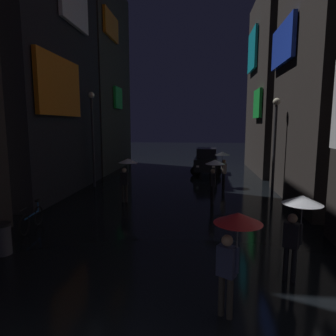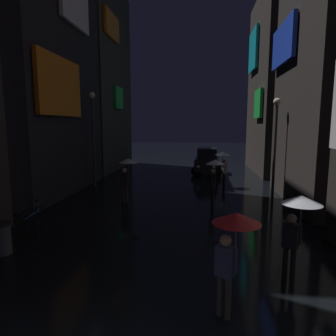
{
  "view_description": "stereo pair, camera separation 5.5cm",
  "coord_description": "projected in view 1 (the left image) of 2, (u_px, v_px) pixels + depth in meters",
  "views": [
    {
      "loc": [
        1.29,
        -2.29,
        3.71
      ],
      "look_at": [
        0.0,
        9.79,
        1.95
      ],
      "focal_mm": 32.0,
      "sensor_mm": 36.0,
      "label": 1
    },
    {
      "loc": [
        1.34,
        -2.28,
        3.71
      ],
      "look_at": [
        0.0,
        9.79,
        1.95
      ],
      "focal_mm": 32.0,
      "sensor_mm": 36.0,
      "label": 2
    }
  ],
  "objects": [
    {
      "name": "building_left_mid",
      "position": [
        31.0,
        5.0,
        15.41
      ],
      "size": [
        4.25,
        8.67,
        19.65
      ],
      "color": "black",
      "rests_on": "ground"
    },
    {
      "name": "pedestrian_foreground_left_clear",
      "position": [
        299.0,
        214.0,
        6.88
      ],
      "size": [
        0.9,
        0.9,
        2.12
      ],
      "color": "black",
      "rests_on": "ground"
    },
    {
      "name": "bicycle_parked_at_storefront",
      "position": [
        32.0,
        219.0,
        10.61
      ],
      "size": [
        0.25,
        1.82,
        0.96
      ],
      "color": "black",
      "rests_on": "ground"
    },
    {
      "name": "building_left_far",
      "position": [
        94.0,
        79.0,
        24.62
      ],
      "size": [
        4.25,
        8.69,
        14.85
      ],
      "color": "#33302D",
      "rests_on": "ground"
    },
    {
      "name": "streetlamp_left_far",
      "position": [
        93.0,
        128.0,
        17.56
      ],
      "size": [
        0.36,
        0.36,
        5.59
      ],
      "color": "#2D2D33",
      "rests_on": "ground"
    },
    {
      "name": "streetlamp_right_far",
      "position": [
        275.0,
        136.0,
        14.88
      ],
      "size": [
        0.36,
        0.36,
        5.01
      ],
      "color": "#2D2D33",
      "rests_on": "ground"
    },
    {
      "name": "pedestrian_midstreet_centre_clear",
      "position": [
        127.0,
        168.0,
        14.24
      ],
      "size": [
        0.9,
        0.9,
        2.12
      ],
      "color": "#38332D",
      "rests_on": "ground"
    },
    {
      "name": "pedestrian_foreground_right_clear",
      "position": [
        214.0,
        169.0,
        13.81
      ],
      "size": [
        0.9,
        0.9,
        2.12
      ],
      "color": "black",
      "rests_on": "ground"
    },
    {
      "name": "trash_bin",
      "position": [
        3.0,
        239.0,
        8.59
      ],
      "size": [
        0.46,
        0.46,
        0.93
      ],
      "color": "#3F3F47",
      "rests_on": "ground"
    },
    {
      "name": "pedestrian_far_right_black",
      "position": [
        223.0,
        159.0,
        17.73
      ],
      "size": [
        0.9,
        0.9,
        2.12
      ],
      "color": "black",
      "rests_on": "ground"
    },
    {
      "name": "building_right_far",
      "position": [
        282.0,
        85.0,
        23.0
      ],
      "size": [
        4.25,
        8.37,
        13.41
      ],
      "color": "#2D2826",
      "rests_on": "ground"
    },
    {
      "name": "pedestrian_midstreet_left_red",
      "position": [
        234.0,
        236.0,
        5.55
      ],
      "size": [
        0.9,
        0.9,
        2.12
      ],
      "color": "#38332D",
      "rests_on": "ground"
    },
    {
      "name": "car_distant",
      "position": [
        206.0,
        161.0,
        23.13
      ],
      "size": [
        2.4,
        4.22,
        1.92
      ],
      "color": "black",
      "rests_on": "ground"
    }
  ]
}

